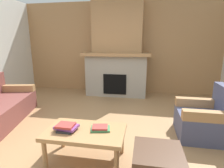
{
  "coord_description": "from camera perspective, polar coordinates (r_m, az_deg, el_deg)",
  "views": [
    {
      "loc": [
        0.79,
        -2.53,
        1.51
      ],
      "look_at": [
        0.16,
        0.94,
        0.69
      ],
      "focal_mm": 28.75,
      "sensor_mm": 36.0,
      "label": 1
    }
  ],
  "objects": [
    {
      "name": "book_stack_near_edge",
      "position": [
        2.39,
        -14.34,
        -13.12
      ],
      "size": [
        0.3,
        0.22,
        0.09
      ],
      "color": "#2D2D33",
      "rests_on": "coffee_table"
    },
    {
      "name": "ottoman",
      "position": [
        2.19,
        14.2,
        -24.28
      ],
      "size": [
        0.52,
        0.52,
        0.4
      ],
      "primitive_type": "cube",
      "color": "#4C3323",
      "rests_on": "ground"
    },
    {
      "name": "coffee_table",
      "position": [
        2.39,
        -8.47,
        -15.44
      ],
      "size": [
        1.0,
        0.6,
        0.43
      ],
      "color": "#A87A4C",
      "rests_on": "ground"
    },
    {
      "name": "fireplace",
      "position": [
        5.23,
        1.62,
        9.26
      ],
      "size": [
        1.9,
        0.82,
        2.7
      ],
      "color": "gray",
      "rests_on": "ground"
    },
    {
      "name": "book_stack_center",
      "position": [
        2.35,
        -3.75,
        -13.81
      ],
      "size": [
        0.27,
        0.22,
        0.05
      ],
      "color": "#3D7F4C",
      "rests_on": "coffee_table"
    },
    {
      "name": "ground",
      "position": [
        3.05,
        -6.33,
        -16.68
      ],
      "size": [
        9.0,
        9.0,
        0.0
      ],
      "primitive_type": "plane",
      "color": "#9E754C"
    },
    {
      "name": "armchair",
      "position": [
        3.32,
        27.52,
        -9.98
      ],
      "size": [
        0.77,
        0.77,
        0.85
      ],
      "color": "#474C6B",
      "rests_on": "ground"
    },
    {
      "name": "wall_back_wood_panel",
      "position": [
        5.59,
        2.22,
        11.41
      ],
      "size": [
        6.0,
        0.12,
        2.7
      ],
      "primitive_type": "cube",
      "color": "#A87A4C",
      "rests_on": "ground"
    }
  ]
}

